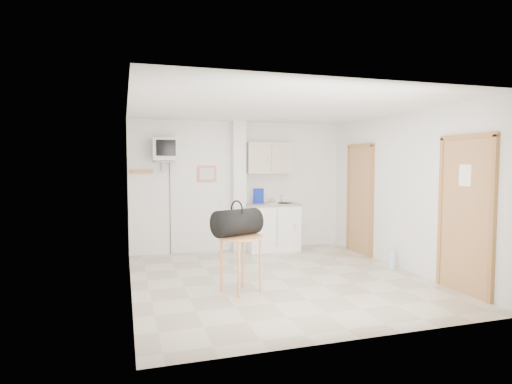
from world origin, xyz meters
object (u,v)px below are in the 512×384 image
object	(u,v)px
crt_television	(165,150)
water_bottle	(392,259)
duffel_bag	(237,222)
round_table	(241,244)

from	to	relation	value
crt_television	water_bottle	world-z (taller)	crt_television
duffel_bag	crt_television	bearing A→B (deg)	83.46
duffel_bag	water_bottle	world-z (taller)	duffel_bag
duffel_bag	water_bottle	xyz separation A→B (m)	(2.73, 0.47, -0.78)
crt_television	duffel_bag	xyz separation A→B (m)	(0.70, -2.42, -1.01)
round_table	duffel_bag	bearing A→B (deg)	138.48
round_table	duffel_bag	xyz separation A→B (m)	(-0.04, 0.04, 0.29)
crt_television	round_table	xyz separation A→B (m)	(0.74, -2.46, -1.30)
duffel_bag	water_bottle	distance (m)	2.88
crt_television	duffel_bag	size ratio (longest dim) A/B	3.00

